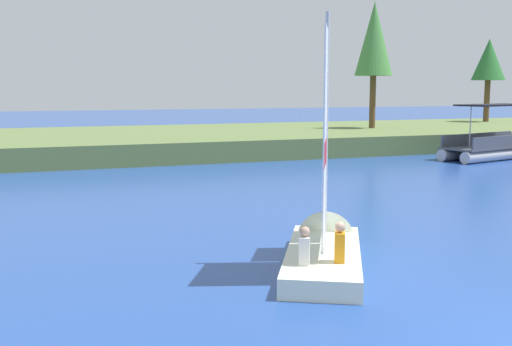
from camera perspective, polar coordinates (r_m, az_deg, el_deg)
shore_bank at (r=37.12m, az=-9.45°, el=2.86°), size 80.00×14.75×1.09m
shoreline_tree_midleft at (r=41.51m, az=10.84°, el=11.98°), size 2.43×2.43×8.15m
shoreline_tree_centre at (r=51.74m, az=20.68°, el=9.68°), size 2.55×2.55×6.38m
sailboat at (r=13.79m, az=6.36°, el=-6.23°), size 3.55×4.94×5.73m
pontoon_boat at (r=34.83m, az=20.96°, el=2.31°), size 6.75×3.54×2.87m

